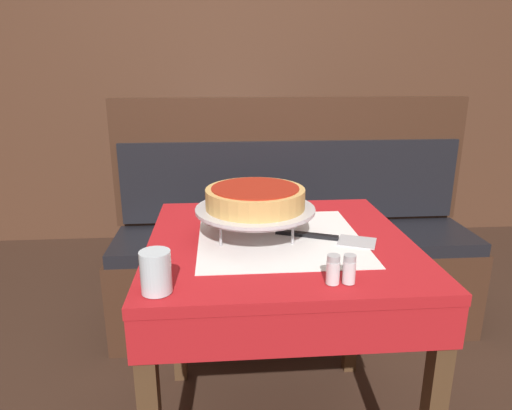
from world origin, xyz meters
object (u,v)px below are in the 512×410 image
at_px(dining_table_rear, 234,165).
at_px(pizza_pan_stand, 255,211).
at_px(water_glass_near, 156,272).
at_px(dining_table_front, 279,267).
at_px(pepper_shaker, 349,269).
at_px(condiment_caddy, 222,142).
at_px(booth_bench, 293,259).
at_px(salt_shaker, 333,270).
at_px(deep_dish_pizza, 255,197).
at_px(pizza_server, 329,238).

height_order(dining_table_rear, pizza_pan_stand, pizza_pan_stand).
xyz_separation_m(dining_table_rear, water_glass_near, (-0.24, -1.85, 0.14)).
bearing_deg(pizza_pan_stand, dining_table_front, -4.51).
distance_m(pepper_shaker, condiment_caddy, 1.84).
distance_m(booth_bench, salt_shaker, 1.17).
bearing_deg(water_glass_near, pepper_shaker, 1.20).
xyz_separation_m(booth_bench, pepper_shaker, (-0.05, -1.08, 0.45)).
bearing_deg(condiment_caddy, dining_table_rear, 16.47).
relative_size(dining_table_front, dining_table_rear, 1.02).
relative_size(pizza_pan_stand, salt_shaker, 4.91).
relative_size(deep_dish_pizza, pepper_shaker, 4.10).
distance_m(dining_table_rear, pepper_shaker, 1.86).
height_order(dining_table_rear, pepper_shaker, pepper_shaker).
bearing_deg(pepper_shaker, dining_table_rear, 96.65).
height_order(dining_table_front, pizza_pan_stand, pizza_pan_stand).
bearing_deg(dining_table_front, pizza_pan_stand, 175.49).
height_order(water_glass_near, salt_shaker, water_glass_near).
height_order(pizza_pan_stand, pepper_shaker, pizza_pan_stand).
bearing_deg(booth_bench, deep_dish_pizza, -108.09).
bearing_deg(deep_dish_pizza, salt_shaker, -63.29).
distance_m(dining_table_front, condiment_caddy, 1.52).
bearing_deg(booth_bench, dining_table_rear, 109.08).
distance_m(deep_dish_pizza, water_glass_near, 0.42).
xyz_separation_m(pizza_server, pepper_shaker, (-0.02, -0.28, 0.03)).
bearing_deg(pepper_shaker, booth_bench, 87.43).
xyz_separation_m(pizza_pan_stand, water_glass_near, (-0.25, -0.33, -0.04)).
distance_m(dining_table_front, booth_bench, 0.85).
relative_size(dining_table_front, pizza_server, 2.63).
relative_size(water_glass_near, salt_shaker, 1.37).
bearing_deg(condiment_caddy, deep_dish_pizza, -86.62).
bearing_deg(pizza_server, deep_dish_pizza, 171.11).
distance_m(dining_table_front, pizza_pan_stand, 0.20).
bearing_deg(pepper_shaker, salt_shaker, 180.00).
distance_m(deep_dish_pizza, salt_shaker, 0.37).
xyz_separation_m(dining_table_front, condiment_caddy, (-0.16, 1.50, 0.15)).
bearing_deg(pizza_pan_stand, salt_shaker, -63.29).
relative_size(dining_table_rear, salt_shaker, 10.59).
distance_m(water_glass_near, salt_shaker, 0.41).
distance_m(booth_bench, condiment_caddy, 0.94).
height_order(dining_table_front, salt_shaker, salt_shaker).
height_order(pizza_server, salt_shaker, salt_shaker).
relative_size(dining_table_rear, condiment_caddy, 4.44).
relative_size(dining_table_front, condiment_caddy, 4.53).
relative_size(water_glass_near, pepper_shaker, 1.39).
bearing_deg(deep_dish_pizza, condiment_caddy, 93.38).
distance_m(booth_bench, deep_dish_pizza, 0.97).
bearing_deg(deep_dish_pizza, dining_table_front, -4.51).
bearing_deg(dining_table_front, dining_table_rear, 93.29).
xyz_separation_m(booth_bench, condiment_caddy, (-0.34, 0.74, 0.47)).
xyz_separation_m(booth_bench, pizza_pan_stand, (-0.25, -0.76, 0.50)).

